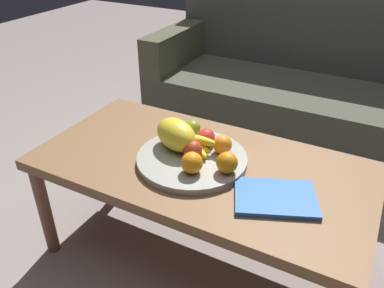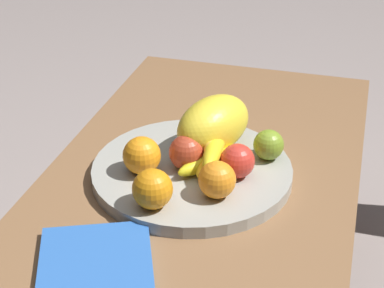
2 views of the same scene
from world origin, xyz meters
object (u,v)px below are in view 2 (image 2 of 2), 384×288
fruit_bowl (192,172)px  apple_right (186,152)px  orange_left (142,155)px  melon_large_front (213,125)px  orange_front (152,189)px  apple_front (237,161)px  apple_left (269,145)px  banana_bunch (212,154)px  magazine (96,277)px  orange_right (217,180)px  coffee_table (195,206)px

fruit_bowl → apple_right: 0.05m
orange_left → apple_right: (-0.04, 0.08, -0.00)m
melon_large_front → orange_front: (0.22, -0.05, -0.02)m
melon_large_front → apple_front: bearing=38.5°
orange_left → apple_left: (-0.12, 0.22, -0.01)m
apple_right → orange_front: bearing=-8.6°
melon_large_front → orange_front: bearing=-13.4°
melon_large_front → apple_front: 0.11m
orange_left → apple_right: bearing=116.5°
orange_left → banana_bunch: (-0.06, 0.12, -0.01)m
melon_large_front → orange_front: size_ratio=2.52×
fruit_bowl → melon_large_front: melon_large_front is taller
banana_bunch → magazine: size_ratio=0.70×
orange_left → orange_right: bearing=76.0°
melon_large_front → apple_right: size_ratio=2.68×
orange_front → apple_front: bearing=138.3°
apple_front → magazine: apple_front is taller
orange_front → banana_bunch: bearing=156.9°
orange_left → apple_left: orange_left is taller
coffee_table → apple_left: (-0.10, 0.12, 0.10)m
apple_right → magazine: (0.32, -0.06, -0.05)m
coffee_table → orange_front: bearing=-20.9°
orange_front → magazine: size_ratio=0.29×
apple_front → apple_right: size_ratio=0.97×
melon_large_front → orange_right: 0.17m
fruit_bowl → melon_large_front: size_ratio=2.15×
orange_front → banana_bunch: size_ratio=0.41×
coffee_table → apple_right: bearing=-132.4°
banana_bunch → magazine: bearing=-16.6°
melon_large_front → coffee_table: bearing=-4.5°
melon_large_front → apple_front: (0.09, 0.07, -0.02)m
apple_left → apple_right: apple_right is taller
melon_large_front → orange_right: (0.16, 0.05, -0.02)m
apple_right → banana_bunch: apple_right is taller
magazine → orange_front: bearing=146.5°
orange_front → apple_front: orange_front is taller
coffee_table → apple_front: 0.13m
apple_left → banana_bunch: bearing=-59.4°
coffee_table → orange_left: size_ratio=16.30×
apple_left → apple_right: size_ratio=0.89×
orange_left → banana_bunch: size_ratio=0.42×
orange_right → apple_front: 0.08m
magazine → coffee_table: bearing=142.3°
apple_left → apple_right: bearing=-62.0°
apple_left → apple_right: (0.08, -0.15, 0.00)m
apple_left → magazine: size_ratio=0.24×
orange_left → apple_left: bearing=117.5°
orange_left → banana_bunch: orange_left is taller
banana_bunch → magazine: (0.34, -0.10, -0.04)m
apple_front → banana_bunch: 0.06m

